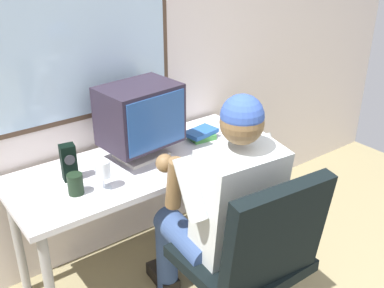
% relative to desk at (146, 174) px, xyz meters
% --- Properties ---
extents(wall_rear, '(5.36, 0.08, 2.69)m').
position_rel_desk_xyz_m(wall_rear, '(-0.14, 0.36, 0.71)').
color(wall_rear, silver).
rests_on(wall_rear, ground).
extents(desk, '(1.49, 0.60, 0.73)m').
position_rel_desk_xyz_m(desk, '(0.00, 0.00, 0.00)').
color(desk, gray).
rests_on(desk, ground).
extents(office_chair, '(0.57, 0.62, 0.98)m').
position_rel_desk_xyz_m(office_chair, '(0.09, -0.79, -0.08)').
color(office_chair, black).
rests_on(office_chair, ground).
extents(person_seated, '(0.55, 0.75, 1.27)m').
position_rel_desk_xyz_m(person_seated, '(0.11, -0.53, 0.03)').
color(person_seated, navy).
rests_on(person_seated, ground).
extents(crt_monitor, '(0.43, 0.34, 0.41)m').
position_rel_desk_xyz_m(crt_monitor, '(0.02, 0.06, 0.33)').
color(crt_monitor, beige).
rests_on(crt_monitor, desk).
extents(wine_glass, '(0.07, 0.07, 0.15)m').
position_rel_desk_xyz_m(wine_glass, '(-0.31, -0.13, 0.18)').
color(wine_glass, silver).
rests_on(wine_glass, desk).
extents(desk_speaker, '(0.08, 0.08, 0.19)m').
position_rel_desk_xyz_m(desk_speaker, '(-0.41, 0.05, 0.18)').
color(desk_speaker, black).
rests_on(desk_speaker, desk).
extents(book_stack, '(0.21, 0.15, 0.06)m').
position_rel_desk_xyz_m(book_stack, '(0.42, 0.04, 0.11)').
color(book_stack, '#3E863C').
rests_on(book_stack, desk).
extents(coffee_mug, '(0.08, 0.08, 0.10)m').
position_rel_desk_xyz_m(coffee_mug, '(-0.44, -0.09, 0.14)').
color(coffee_mug, black).
rests_on(coffee_mug, desk).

